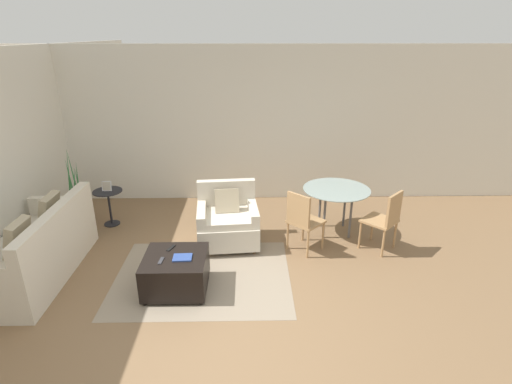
{
  "coord_description": "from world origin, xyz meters",
  "views": [
    {
      "loc": [
        0.36,
        -3.51,
        2.9
      ],
      "look_at": [
        0.47,
        1.9,
        0.75
      ],
      "focal_mm": 28.0,
      "sensor_mm": 36.0,
      "label": 1
    }
  ],
  "objects": [
    {
      "name": "ground_plane",
      "position": [
        0.0,
        0.0,
        0.0
      ],
      "size": [
        20.0,
        20.0,
        0.0
      ],
      "primitive_type": "plane",
      "color": "brown"
    },
    {
      "name": "side_table",
      "position": [
        -1.88,
        2.41,
        0.41
      ],
      "size": [
        0.46,
        0.46,
        0.59
      ],
      "color": "black",
      "rests_on": "ground_plane"
    },
    {
      "name": "book_stack",
      "position": [
        -0.42,
        0.57,
        0.46
      ],
      "size": [
        0.23,
        0.18,
        0.02
      ],
      "color": "#2D478C",
      "rests_on": "ottoman"
    },
    {
      "name": "tv_remote_primary",
      "position": [
        -0.66,
        0.51,
        0.45
      ],
      "size": [
        0.05,
        0.15,
        0.01
      ],
      "color": "#333338",
      "rests_on": "ottoman"
    },
    {
      "name": "dining_chair_near_left",
      "position": [
        1.11,
        1.49,
        0.52
      ],
      "size": [
        0.59,
        0.59,
        0.9
      ],
      "color": "tan",
      "rests_on": "ground_plane"
    },
    {
      "name": "ottoman",
      "position": [
        -0.52,
        0.61,
        0.24
      ],
      "size": [
        0.74,
        0.71,
        0.45
      ],
      "color": "black",
      "rests_on": "ground_plane"
    },
    {
      "name": "dining_table",
      "position": [
        1.69,
        2.07,
        0.63
      ],
      "size": [
        1.01,
        1.01,
        0.72
      ],
      "color": "#8C9E99",
      "rests_on": "ground_plane"
    },
    {
      "name": "picture_frame",
      "position": [
        -1.88,
        2.41,
        0.66
      ],
      "size": [
        0.15,
        0.06,
        0.16
      ],
      "color": "silver",
      "rests_on": "side_table"
    },
    {
      "name": "area_rug",
      "position": [
        -0.23,
        0.86,
        0.0
      ],
      "size": [
        2.22,
        1.74,
        0.01
      ],
      "color": "gray",
      "rests_on": "ground_plane"
    },
    {
      "name": "tv_remote_secondary",
      "position": [
        -0.6,
        0.8,
        0.45
      ],
      "size": [
        0.1,
        0.16,
        0.01
      ],
      "color": "black",
      "rests_on": "ottoman"
    },
    {
      "name": "potted_plant",
      "position": [
        -2.41,
        2.46,
        0.23
      ],
      "size": [
        0.41,
        0.41,
        1.27
      ],
      "color": "brown",
      "rests_on": "ground_plane"
    },
    {
      "name": "couch",
      "position": [
        -2.34,
        0.94,
        0.32
      ],
      "size": [
        0.91,
        1.96,
        0.93
      ],
      "color": "beige",
      "rests_on": "ground_plane"
    },
    {
      "name": "wall_back",
      "position": [
        0.0,
        3.54,
        1.38
      ],
      "size": [
        12.0,
        0.06,
        2.75
      ],
      "color": "silver",
      "rests_on": "ground_plane"
    },
    {
      "name": "dining_chair_near_right",
      "position": [
        2.27,
        1.49,
        0.52
      ],
      "size": [
        0.59,
        0.59,
        0.9
      ],
      "color": "tan",
      "rests_on": "ground_plane"
    },
    {
      "name": "armchair",
      "position": [
        0.05,
        1.77,
        0.34
      ],
      "size": [
        0.93,
        0.87,
        0.88
      ],
      "color": "beige",
      "rests_on": "ground_plane"
    }
  ]
}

